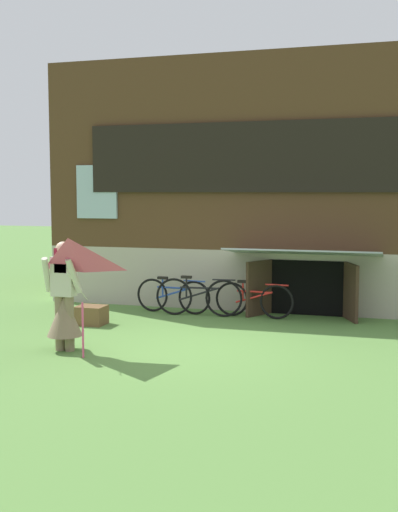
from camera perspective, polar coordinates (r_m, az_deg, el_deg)
The scene contains 8 objects.
ground_plane at distance 10.03m, azimuth -0.65°, elevation -7.89°, with size 60.00×60.00×0.00m, color #56843D.
log_house at distance 14.86m, azimuth 5.42°, elevation 6.29°, with size 8.16×5.66×5.03m.
person at distance 9.78m, azimuth -11.83°, elevation -4.26°, with size 0.61×0.52×1.63m.
kite at distance 9.02m, azimuth -11.45°, elevation -1.11°, with size 0.98×1.02×1.60m.
bicycle_red at distance 12.17m, azimuth 4.86°, elevation -3.86°, with size 1.52×0.17×0.70m.
bicycle_black at distance 12.28m, azimuth -0.03°, elevation -3.61°, with size 1.68×0.17×0.76m.
bicycle_blue at distance 12.59m, azimuth -2.31°, elevation -3.51°, with size 1.54×0.16×0.71m.
wooden_crate at distance 11.69m, azimuth -9.49°, elevation -5.18°, with size 0.50×0.42×0.33m, color brown.
Camera 1 is at (2.90, -9.31, 2.36)m, focal length 45.30 mm.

